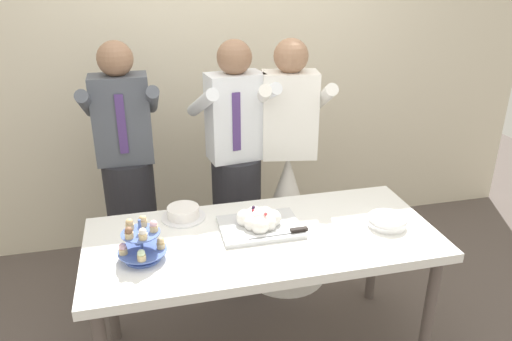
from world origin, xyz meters
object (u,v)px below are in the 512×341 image
cupcake_stand (141,243)px  person_guest (129,185)px  dessert_table (263,247)px  person_bride (287,202)px  main_cake_tray (260,222)px  person_groom (236,182)px  round_cake (183,213)px  plate_stack (387,221)px

cupcake_stand → person_guest: size_ratio=0.14×
dessert_table → person_bride: person_bride is taller
main_cake_tray → person_groom: person_groom is taller
main_cake_tray → round_cake: size_ratio=1.81×
cupcake_stand → person_bride: size_ratio=0.14×
cupcake_stand → person_groom: 1.02m
cupcake_stand → person_bride: person_bride is taller
dessert_table → person_groom: (0.01, 0.73, 0.05)m
main_cake_tray → person_bride: size_ratio=0.26×
main_cake_tray → plate_stack: (0.67, -0.13, -0.02)m
main_cake_tray → cupcake_stand: bearing=-166.9°
dessert_table → person_groom: 0.73m
person_groom → person_bride: size_ratio=1.00×
main_cake_tray → dessert_table: bearing=-87.8°
main_cake_tray → person_bride: bearing=61.0°
person_groom → person_guest: bearing=170.3°
plate_stack → person_bride: bearing=112.7°
round_cake → person_bride: bearing=29.7°
dessert_table → cupcake_stand: cupcake_stand is taller
dessert_table → person_guest: bearing=128.3°
plate_stack → person_groom: person_groom is taller
dessert_table → plate_stack: bearing=-5.5°
main_cake_tray → person_bride: 0.76m
dessert_table → round_cake: size_ratio=7.50×
round_cake → person_groom: size_ratio=0.14×
main_cake_tray → person_bride: (0.35, 0.63, -0.23)m
round_cake → person_guest: size_ratio=0.14×
person_groom → person_guest: same height
person_guest → dessert_table: bearing=-51.7°
cupcake_stand → plate_stack: cupcake_stand is taller
main_cake_tray → plate_stack: 0.68m
plate_stack → person_guest: person_guest is taller
dessert_table → person_groom: bearing=89.3°
cupcake_stand → main_cake_tray: 0.62m
cupcake_stand → round_cake: bearing=57.2°
plate_stack → round_cake: bearing=161.8°
main_cake_tray → person_guest: (-0.67, 0.78, -0.07)m
round_cake → person_guest: bearing=117.0°
round_cake → person_bride: person_bride is taller
dessert_table → person_guest: (-0.67, 0.85, 0.05)m
dessert_table → main_cake_tray: size_ratio=4.14×
person_guest → person_bride: bearing=-8.6°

